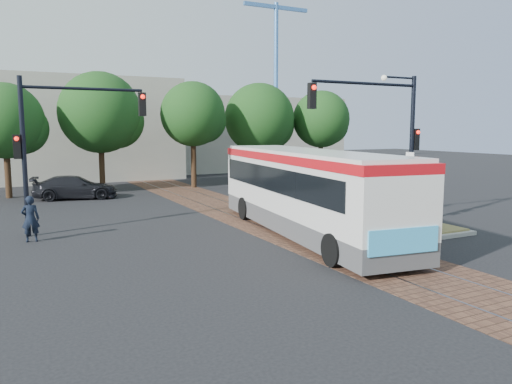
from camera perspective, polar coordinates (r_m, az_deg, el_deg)
ground at (r=19.85m, az=4.68°, el=-4.59°), size 120.00×120.00×0.00m
trackbed at (r=23.28m, az=-0.49°, el=-2.78°), size 3.60×40.00×0.02m
tree_row at (r=34.87m, az=-7.91°, el=8.50°), size 26.40×5.60×7.67m
warehouses at (r=46.30m, az=-14.97°, el=6.73°), size 40.00×13.00×8.00m
crane at (r=58.26m, az=2.29°, el=14.01°), size 8.00×0.50×18.00m
city_bus at (r=19.16m, az=5.70°, el=0.46°), size 4.04×12.37×3.25m
traffic_island at (r=22.00m, az=16.71°, el=-2.83°), size 2.20×5.20×1.13m
signal_pole_main at (r=21.09m, az=15.02°, el=7.26°), size 5.49×0.46×6.00m
signal_pole_left at (r=20.60m, az=-21.95°, el=6.17°), size 4.99×0.34×6.00m
officer at (r=19.73m, az=-24.38°, el=-2.81°), size 0.64×0.44×1.68m
parked_car at (r=30.72m, az=-19.98°, el=0.51°), size 4.94×2.73×1.36m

